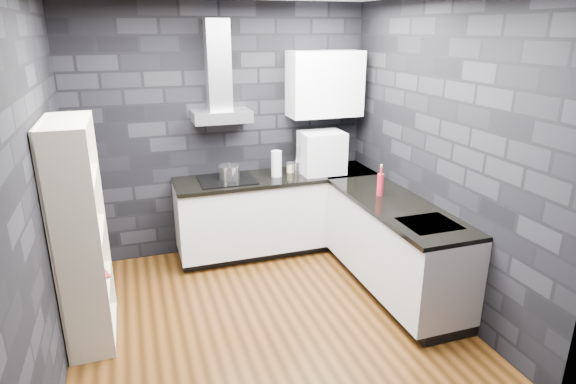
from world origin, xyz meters
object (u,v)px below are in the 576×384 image
glass_vase (276,164)px  bookshelf (81,234)px  utensil_crock (298,168)px  red_bottle (380,185)px  fruit_bowl (79,236)px  pot (229,173)px  appliance_garage (322,153)px  storage_jar (290,168)px

glass_vase → bookshelf: (-1.91, -1.00, -0.14)m
utensil_crock → red_bottle: red_bottle is taller
glass_vase → fruit_bowl: size_ratio=1.26×
pot → red_bottle: 1.59m
appliance_garage → bookshelf: (-2.43, -0.98, -0.22)m
appliance_garage → bookshelf: bookshelf is taller
glass_vase → appliance_garage: size_ratio=0.60×
storage_jar → bookshelf: (-2.10, -1.10, -0.05)m
pot → utensil_crock: pot is taller
storage_jar → fruit_bowl: storage_jar is taller
appliance_garage → red_bottle: 0.93m
fruit_bowl → storage_jar: bearing=30.2°
appliance_garage → bookshelf: bearing=-157.1°
bookshelf → pot: bearing=48.0°
storage_jar → appliance_garage: 0.39m
pot → utensil_crock: (0.76, -0.03, -0.01)m
glass_vase → appliance_garage: bearing=-2.9°
storage_jar → bookshelf: bearing=-152.4°
glass_vase → utensil_crock: bearing=4.1°
pot → red_bottle: bearing=-37.1°
bookshelf → utensil_crock: bearing=36.5°
pot → bookshelf: bookshelf is taller
glass_vase → red_bottle: (0.76, -0.92, -0.03)m
pot → appliance_garage: appliance_garage is taller
storage_jar → bookshelf: 2.37m
fruit_bowl → pot: bearing=39.8°
red_bottle → bookshelf: 2.67m
red_bottle → bookshelf: size_ratio=0.12×
pot → red_bottle: size_ratio=1.00×
appliance_garage → red_bottle: size_ratio=2.17×
pot → appliance_garage: (1.03, -0.07, 0.15)m
bookshelf → fruit_bowl: bookshelf is taller
pot → glass_vase: size_ratio=0.77×
pot → storage_jar: (0.70, 0.05, -0.03)m
storage_jar → utensil_crock: size_ratio=0.71×
glass_vase → utensil_crock: size_ratio=2.05×
red_bottle → glass_vase: bearing=129.5°
pot → glass_vase: glass_vase is taller
utensil_crock → appliance_garage: bearing=-9.6°
glass_vase → bookshelf: size_ratio=0.16×
glass_vase → pot: bearing=175.1°
appliance_garage → fruit_bowl: size_ratio=2.08×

